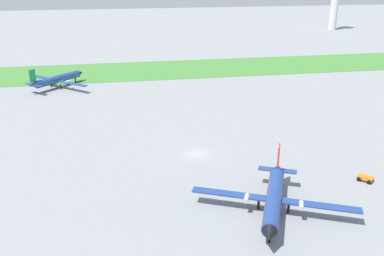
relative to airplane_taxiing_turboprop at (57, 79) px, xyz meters
name	(u,v)px	position (x,y,z in m)	size (l,w,h in m)	color
ground_plane	(197,154)	(32.35, -53.18, -2.62)	(600.00, 600.00, 0.00)	gray
grass_taxiway_strip	(159,70)	(32.35, 17.19, -2.58)	(360.00, 28.00, 0.08)	#3D7533
airplane_taxiing_turboprop	(57,79)	(0.00, 0.00, 0.00)	(18.68, 17.25, 7.17)	navy
airplane_foreground_turboprop	(274,197)	(39.59, -75.34, 0.04)	(22.79, 19.79, 7.29)	navy
baggage_cart_near_gate	(365,178)	(58.48, -68.83, -2.05)	(2.89, 2.94, 0.90)	orange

